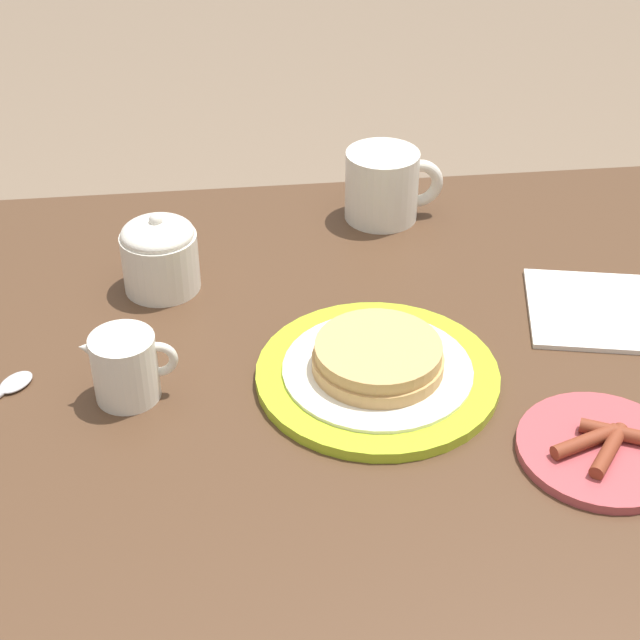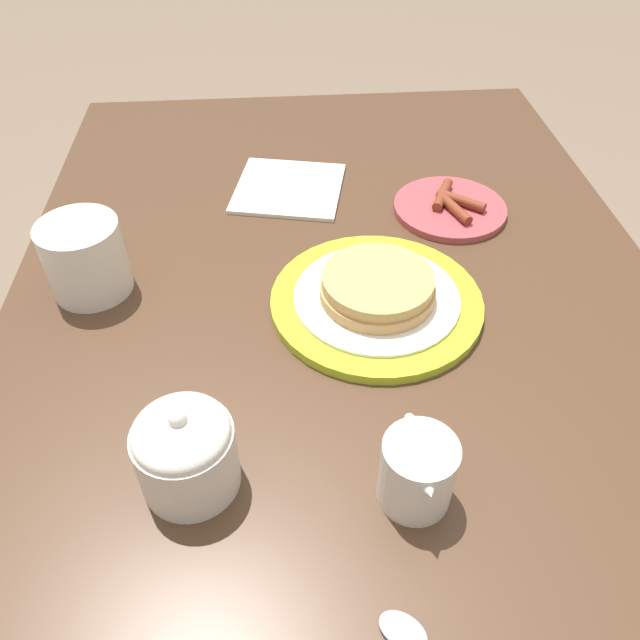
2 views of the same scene
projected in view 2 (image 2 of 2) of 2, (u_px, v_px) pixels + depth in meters
ground_plane at (335, 601)px, 1.23m from camera, size 8.00×8.00×0.00m
dining_table at (343, 403)px, 0.80m from camera, size 1.27×0.81×0.75m
pancake_plate at (377, 296)px, 0.73m from camera, size 0.25×0.25×0.05m
side_plate_bacon at (450, 207)px, 0.89m from camera, size 0.16×0.16×0.02m
coffee_mug at (86, 256)px, 0.74m from camera, size 0.13×0.10×0.09m
creamer_pitcher at (417, 471)px, 0.53m from camera, size 0.10×0.07×0.08m
sugar_bowl at (185, 451)px, 0.54m from camera, size 0.09×0.09×0.10m
napkin at (289, 188)px, 0.93m from camera, size 0.18×0.18×0.01m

